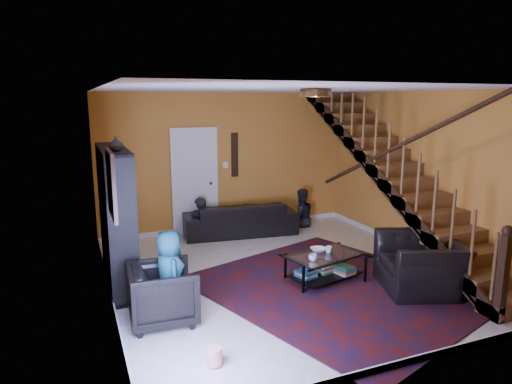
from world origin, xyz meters
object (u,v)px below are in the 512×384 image
(armchair_left, at_px, (163,294))
(armchair_right, at_px, (420,264))
(bookshelf, at_px, (117,220))
(coffee_table, at_px, (325,266))
(sofa, at_px, (240,218))

(armchair_left, distance_m, armchair_right, 3.57)
(bookshelf, distance_m, armchair_left, 1.61)
(bookshelf, bearing_deg, coffee_table, -21.15)
(armchair_right, height_order, coffee_table, armchair_right)
(bookshelf, bearing_deg, armchair_right, -25.32)
(armchair_left, relative_size, coffee_table, 0.65)
(armchair_left, bearing_deg, coffee_table, -78.94)
(sofa, bearing_deg, armchair_left, 62.65)
(bookshelf, relative_size, armchair_left, 2.53)
(sofa, xyz_separation_m, armchair_right, (1.41, -3.55, 0.05))
(armchair_left, relative_size, armchair_right, 0.68)
(bookshelf, relative_size, coffee_table, 1.65)
(bookshelf, relative_size, armchair_right, 1.72)
(bookshelf, distance_m, sofa, 3.09)
(armchair_left, xyz_separation_m, armchair_right, (3.55, -0.40, 0.02))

